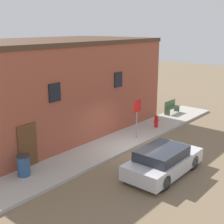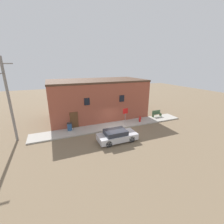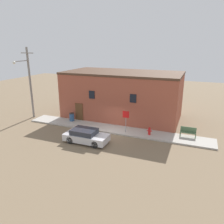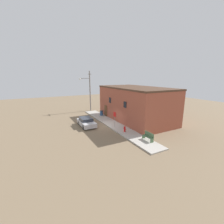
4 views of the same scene
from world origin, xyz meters
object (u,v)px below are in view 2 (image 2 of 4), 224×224
object	(u,v)px
bench	(157,114)
utility_pole	(8,99)
trash_bin	(70,127)
stop_sign	(125,113)
parked_car	(117,136)
fire_hydrant	(140,119)

from	to	relation	value
bench	utility_pole	distance (m)	19.14
bench	utility_pole	bearing A→B (deg)	-178.54
bench	trash_bin	distance (m)	13.14
stop_sign	parked_car	bearing A→B (deg)	-128.70
bench	utility_pole	world-z (taller)	utility_pole
fire_hydrant	stop_sign	distance (m)	2.72
trash_bin	utility_pole	xyz separation A→B (m)	(-5.57, -0.31, 4.01)
stop_sign	utility_pole	bearing A→B (deg)	176.96
trash_bin	parked_car	bearing A→B (deg)	-45.86
bench	trash_bin	bearing A→B (deg)	-179.28
stop_sign	utility_pole	distance (m)	12.99
fire_hydrant	trash_bin	distance (m)	9.55
fire_hydrant	bench	bearing A→B (deg)	14.80
fire_hydrant	stop_sign	bearing A→B (deg)	-175.46
fire_hydrant	utility_pole	world-z (taller)	utility_pole
stop_sign	bench	distance (m)	6.27
fire_hydrant	stop_sign	xyz separation A→B (m)	(-2.44, -0.19, 1.19)
parked_car	bench	bearing A→B (deg)	27.56
stop_sign	utility_pole	size ratio (longest dim) A/B	0.26
parked_car	fire_hydrant	bearing A→B (deg)	35.04
bench	trash_bin	size ratio (longest dim) A/B	1.59
utility_pole	parked_car	xyz separation A→B (m)	(9.88, -4.13, -3.99)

